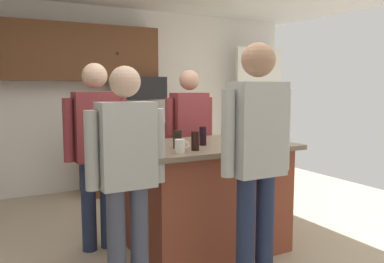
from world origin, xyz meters
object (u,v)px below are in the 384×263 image
object	(u,v)px
person_guest_right	(127,167)
glass_stout_tall	(203,136)
person_guest_left	(189,134)
person_host_foreground	(96,144)
mug_ceramic_white	(244,135)
glass_short_whisky	(177,139)
person_elder_center	(257,151)
tumbler_amber	(195,141)
mug_blue_stoneware	(180,146)
glass_dark_ale	(141,136)
microwave_over_range	(144,88)
glass_pilsner	(257,137)
kitchen_island	(208,196)

from	to	relation	value
person_guest_right	glass_stout_tall	bearing A→B (deg)	-1.31
person_guest_left	person_host_foreground	distance (m)	1.17
glass_stout_tall	mug_ceramic_white	size ratio (longest dim) A/B	1.21
glass_stout_tall	glass_short_whisky	distance (m)	0.26
person_elder_center	person_host_foreground	bearing A→B (deg)	37.51
mug_ceramic_white	tumbler_amber	distance (m)	0.74
person_guest_right	tumbler_amber	distance (m)	0.65
person_host_foreground	glass_stout_tall	world-z (taller)	person_host_foreground
mug_blue_stoneware	mug_ceramic_white	bearing A→B (deg)	21.65
tumbler_amber	glass_dark_ale	world-z (taller)	tumbler_amber
person_host_foreground	glass_stout_tall	size ratio (longest dim) A/B	10.42
mug_blue_stoneware	person_guest_right	bearing A→B (deg)	-167.51
mug_ceramic_white	microwave_over_range	bearing A→B (deg)	91.24
glass_pilsner	glass_dark_ale	xyz separation A→B (m)	(-0.84, 0.57, -0.01)
person_guest_left	glass_dark_ale	bearing A→B (deg)	-38.03
glass_stout_tall	mug_blue_stoneware	size ratio (longest dim) A/B	1.32
person_guest_right	tumbler_amber	size ratio (longest dim) A/B	10.52
tumbler_amber	glass_dark_ale	bearing A→B (deg)	114.79
person_host_foreground	mug_blue_stoneware	distance (m)	0.91
person_elder_center	glass_pilsner	size ratio (longest dim) A/B	11.34
person_guest_left	person_elder_center	size ratio (longest dim) A/B	0.93
mug_blue_stoneware	tumbler_amber	xyz separation A→B (m)	(0.16, 0.05, 0.02)
person_guest_left	glass_pilsner	distance (m)	1.13
mug_blue_stoneware	kitchen_island	bearing A→B (deg)	36.62
tumbler_amber	glass_dark_ale	xyz separation A→B (m)	(-0.25, 0.54, -0.01)
person_elder_center	glass_stout_tall	xyz separation A→B (m)	(0.01, 0.77, 0.02)
person_host_foreground	mug_ceramic_white	xyz separation A→B (m)	(1.27, -0.47, 0.05)
tumbler_amber	mug_ceramic_white	bearing A→B (deg)	22.65
person_guest_left	tumbler_amber	world-z (taller)	person_guest_left
glass_stout_tall	mug_ceramic_white	world-z (taller)	glass_stout_tall
person_elder_center	glass_dark_ale	bearing A→B (deg)	28.54
microwave_over_range	glass_dark_ale	size ratio (longest dim) A/B	3.96
person_guest_right	glass_stout_tall	distance (m)	0.91
person_elder_center	glass_stout_tall	distance (m)	0.77
mug_ceramic_white	glass_dark_ale	bearing A→B (deg)	164.38
person_host_foreground	glass_pilsner	bearing A→B (deg)	-5.11
kitchen_island	mug_ceramic_white	size ratio (longest dim) A/B	10.64
person_guest_left	mug_blue_stoneware	size ratio (longest dim) A/B	13.55
person_guest_right	mug_blue_stoneware	bearing A→B (deg)	-12.94
person_guest_right	glass_dark_ale	world-z (taller)	person_guest_right
person_guest_right	glass_dark_ale	size ratio (longest dim) A/B	11.43
person_guest_left	person_elder_center	xyz separation A→B (m)	(-0.35, -1.65, 0.08)
person_guest_right	person_host_foreground	bearing A→B (deg)	62.34
person_guest_left	mug_blue_stoneware	world-z (taller)	person_guest_left
glass_pilsner	glass_short_whisky	bearing A→B (deg)	162.19
microwave_over_range	glass_short_whisky	world-z (taller)	microwave_over_range
microwave_over_range	kitchen_island	bearing A→B (deg)	-98.14
mug_ceramic_white	glass_dark_ale	size ratio (longest dim) A/B	0.95
person_guest_right	mug_blue_stoneware	world-z (taller)	person_guest_right
microwave_over_range	mug_blue_stoneware	size ratio (longest dim) A/B	4.59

